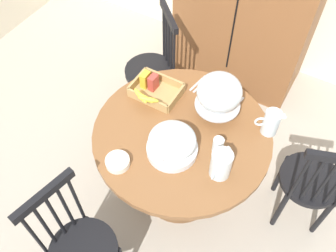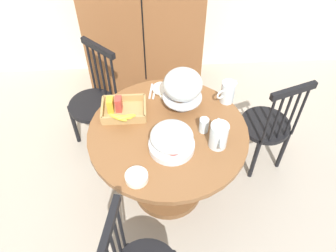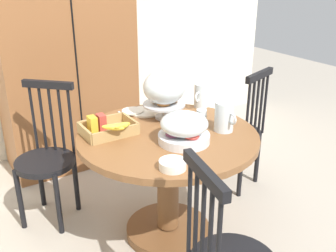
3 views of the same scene
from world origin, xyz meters
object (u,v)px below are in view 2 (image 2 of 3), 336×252
at_px(windsor_chair_facing_door, 95,104).
at_px(cereal_bowl, 137,177).
at_px(cereal_basket, 122,110).
at_px(china_plate_small, 162,88).
at_px(windsor_chair_by_cabinet, 267,127).
at_px(china_plate_large, 173,92).
at_px(pastry_stand_with_dome, 183,86).
at_px(dining_table, 168,152).
at_px(orange_juice_pitcher, 227,93).
at_px(milk_pitcher, 219,136).
at_px(fruit_platter_covered, 172,139).
at_px(drinking_glass, 204,125).

height_order(windsor_chair_facing_door, cereal_bowl, windsor_chair_facing_door).
xyz_separation_m(cereal_basket, china_plate_small, (0.30, 0.24, -0.03)).
height_order(windsor_chair_by_cabinet, china_plate_large, windsor_chair_by_cabinet).
bearing_deg(pastry_stand_with_dome, dining_table, -116.53).
bearing_deg(orange_juice_pitcher, milk_pitcher, -107.79).
height_order(pastry_stand_with_dome, cereal_basket, pastry_stand_with_dome).
height_order(fruit_platter_covered, milk_pitcher, milk_pitcher).
distance_m(fruit_platter_covered, china_plate_small, 0.58).
bearing_deg(fruit_platter_covered, cereal_bowl, -134.38).
distance_m(windsor_chair_facing_door, fruit_platter_covered, 1.04).
bearing_deg(fruit_platter_covered, windsor_chair_by_cabinet, 26.71).
bearing_deg(windsor_chair_facing_door, china_plate_large, -18.69).
height_order(milk_pitcher, china_plate_large, milk_pitcher).
xyz_separation_m(dining_table, drinking_glass, (0.24, -0.01, 0.29)).
bearing_deg(pastry_stand_with_dome, drinking_glass, -62.90).
bearing_deg(china_plate_small, cereal_basket, -140.83).
bearing_deg(china_plate_small, windsor_chair_facing_door, 162.18).
bearing_deg(china_plate_small, orange_juice_pitcher, -17.61).
relative_size(dining_table, cereal_bowl, 7.87).
height_order(orange_juice_pitcher, cereal_bowl, orange_juice_pitcher).
relative_size(fruit_platter_covered, orange_juice_pitcher, 1.74).
xyz_separation_m(windsor_chair_facing_door, cereal_bowl, (0.38, -0.99, 0.31)).
bearing_deg(cereal_bowl, windsor_chair_facing_door, 111.20).
bearing_deg(china_plate_large, windsor_chair_by_cabinet, -10.10).
height_order(orange_juice_pitcher, cereal_basket, orange_juice_pitcher).
bearing_deg(orange_juice_pitcher, fruit_platter_covered, -135.75).
xyz_separation_m(windsor_chair_facing_door, cereal_basket, (0.28, -0.43, 0.33)).
xyz_separation_m(dining_table, orange_juice_pitcher, (0.45, 0.27, 0.31)).
xyz_separation_m(windsor_chair_facing_door, orange_juice_pitcher, (1.05, -0.33, 0.37)).
distance_m(windsor_chair_by_cabinet, cereal_bowl, 1.24).
xyz_separation_m(milk_pitcher, china_plate_large, (-0.25, 0.53, -0.08)).
bearing_deg(cereal_basket, china_plate_large, 28.35).
relative_size(windsor_chair_facing_door, cereal_basket, 3.09).
bearing_deg(china_plate_large, drinking_glass, -65.70).
bearing_deg(milk_pitcher, china_plate_large, 115.74).
bearing_deg(windsor_chair_by_cabinet, orange_juice_pitcher, 176.53).
distance_m(milk_pitcher, china_plate_large, 0.59).
distance_m(dining_table, orange_juice_pitcher, 0.61).
distance_m(dining_table, cereal_basket, 0.46).
distance_m(windsor_chair_by_cabinet, windsor_chair_facing_door, 1.45).
bearing_deg(pastry_stand_with_dome, china_plate_large, 109.59).
bearing_deg(windsor_chair_facing_door, cereal_basket, -56.84).
relative_size(pastry_stand_with_dome, china_plate_large, 1.56).
bearing_deg(drinking_glass, china_plate_large, 114.30).
bearing_deg(windsor_chair_by_cabinet, dining_table, -162.76).
bearing_deg(dining_table, cereal_basket, 150.13).
bearing_deg(orange_juice_pitcher, cereal_bowl, -135.28).
bearing_deg(windsor_chair_by_cabinet, china_plate_small, 168.39).
relative_size(dining_table, orange_juice_pitcher, 6.38).
bearing_deg(milk_pitcher, orange_juice_pitcher, 72.21).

